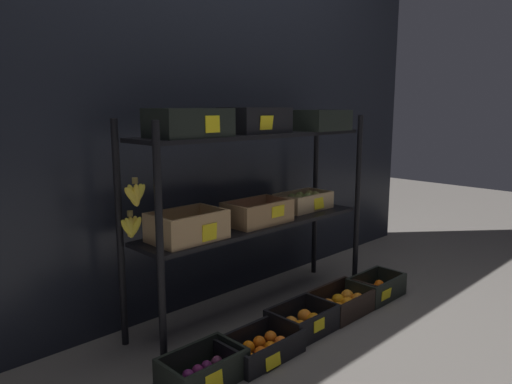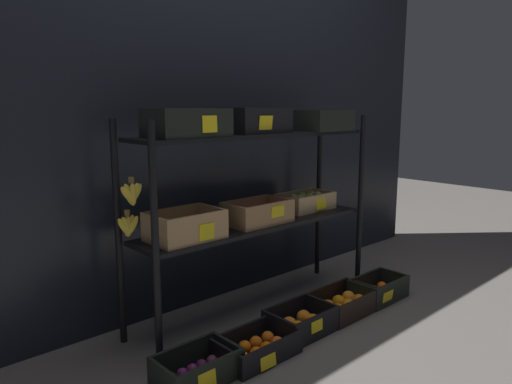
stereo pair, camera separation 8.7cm
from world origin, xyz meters
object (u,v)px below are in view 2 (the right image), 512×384
at_px(crate_ground_orange, 301,323).
at_px(crate_ground_tangerine, 256,348).
at_px(display_rack, 253,179).
at_px(crate_ground_plum, 197,371).
at_px(crate_ground_right_orange, 343,304).
at_px(crate_ground_rightmost_tangerine, 378,291).

bearing_deg(crate_ground_orange, crate_ground_tangerine, -175.59).
distance_m(display_rack, crate_ground_plum, 0.99).
height_order(crate_ground_plum, crate_ground_tangerine, crate_ground_plum).
xyz_separation_m(crate_ground_plum, crate_ground_right_orange, (0.98, 0.01, 0.00)).
relative_size(crate_ground_right_orange, crate_ground_rightmost_tangerine, 1.10).
xyz_separation_m(crate_ground_tangerine, crate_ground_orange, (0.33, 0.03, 0.01)).
bearing_deg(crate_ground_rightmost_tangerine, crate_ground_plum, 179.27).
distance_m(crate_ground_tangerine, crate_ground_rightmost_tangerine, 0.97).
xyz_separation_m(crate_ground_right_orange, crate_ground_rightmost_tangerine, (0.30, -0.02, 0.00)).
distance_m(crate_ground_plum, crate_ground_rightmost_tangerine, 1.29).
relative_size(display_rack, crate_ground_rightmost_tangerine, 4.48).
xyz_separation_m(crate_ground_plum, crate_ground_rightmost_tangerine, (1.29, -0.02, 0.00)).
height_order(display_rack, crate_ground_orange, display_rack).
bearing_deg(crate_ground_orange, crate_ground_right_orange, 0.19).
xyz_separation_m(crate_ground_tangerine, crate_ground_right_orange, (0.67, 0.03, 0.01)).
height_order(crate_ground_tangerine, crate_ground_rightmost_tangerine, crate_ground_rightmost_tangerine).
bearing_deg(display_rack, crate_ground_rightmost_tangerine, -28.49).
distance_m(crate_ground_orange, crate_ground_right_orange, 0.34).
bearing_deg(crate_ground_plum, crate_ground_tangerine, -3.42).
bearing_deg(crate_ground_tangerine, crate_ground_right_orange, 2.24).
relative_size(crate_ground_orange, crate_ground_rightmost_tangerine, 0.96).
distance_m(crate_ground_tangerine, crate_ground_orange, 0.33).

